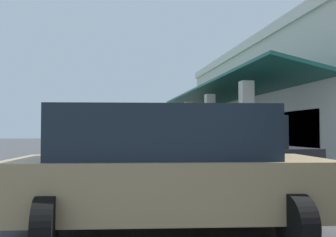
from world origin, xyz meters
TOP-DOWN VIEW (x-y plane):
  - ground at (0.00, 8.00)m, footprint 120.00×120.00m
  - curb_strip at (2.22, 3.47)m, footprint 28.91×0.50m
  - plaza_building at (2.22, 13.09)m, footprint 24.39×13.70m
  - transit_bus at (0.33, 0.92)m, footprint 11.37×3.41m
  - parked_suv_charcoal at (18.15, 1.50)m, footprint 2.74×4.82m
  - parked_suv_tan at (21.41, -0.25)m, footprint 3.06×4.99m
  - pedestrian at (7.61, 1.30)m, footprint 0.47×0.69m
  - potted_palm at (-1.84, 4.92)m, footprint 1.81×1.90m

SIDE VIEW (x-z plane):
  - ground at x=0.00m, z-range 0.00..0.00m
  - curb_strip at x=2.22m, z-range 0.00..0.12m
  - potted_palm at x=-1.84m, z-range -0.72..2.39m
  - pedestrian at x=7.61m, z-range 0.11..1.83m
  - parked_suv_charcoal at x=18.15m, z-range 0.03..2.00m
  - parked_suv_tan at x=21.41m, z-range 0.03..2.00m
  - transit_bus at x=0.33m, z-range 0.18..3.52m
  - plaza_building at x=2.22m, z-range 0.00..7.63m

